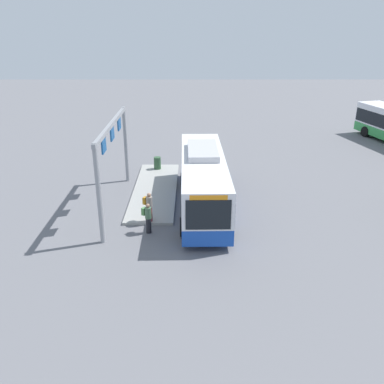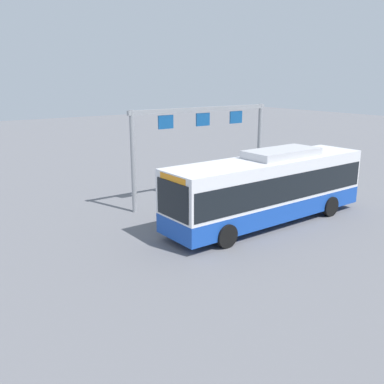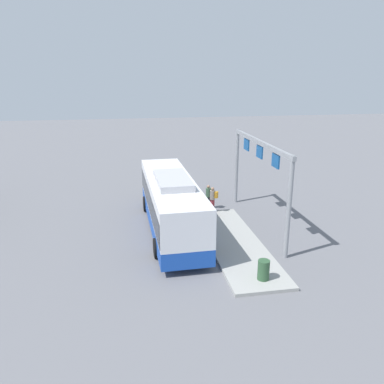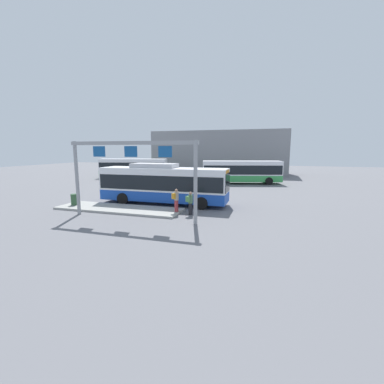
# 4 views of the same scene
# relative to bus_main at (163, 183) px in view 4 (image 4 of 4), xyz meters

# --- Properties ---
(ground_plane) EXTENTS (120.00, 120.00, 0.00)m
(ground_plane) POSITION_rel_bus_main_xyz_m (0.01, 0.00, -1.81)
(ground_plane) COLOR slate
(platform_curb) EXTENTS (10.00, 2.80, 0.16)m
(platform_curb) POSITION_rel_bus_main_xyz_m (-2.47, -3.09, -1.73)
(platform_curb) COLOR #9E9E99
(platform_curb) RESTS_ON ground
(bus_main) EXTENTS (10.97, 2.85, 3.46)m
(bus_main) POSITION_rel_bus_main_xyz_m (0.00, 0.00, 0.00)
(bus_main) COLOR #1947AD
(bus_main) RESTS_ON ground
(bus_background_left) EXTENTS (11.18, 5.14, 3.10)m
(bus_background_left) POSITION_rel_bus_main_xyz_m (-13.23, 18.29, -0.03)
(bus_background_left) COLOR green
(bus_background_left) RESTS_ON ground
(bus_background_right) EXTENTS (10.79, 5.20, 3.10)m
(bus_background_right) POSITION_rel_bus_main_xyz_m (4.76, 15.70, -0.03)
(bus_background_right) COLOR green
(bus_background_right) RESTS_ON ground
(person_boarding) EXTENTS (0.52, 0.60, 1.67)m
(person_boarding) POSITION_rel_bus_main_xyz_m (2.26, -3.01, -0.76)
(person_boarding) COLOR maroon
(person_boarding) RESTS_ON platform_curb
(person_waiting_near) EXTENTS (0.54, 0.60, 1.67)m
(person_waiting_near) POSITION_rel_bus_main_xyz_m (3.32, -2.97, -0.92)
(person_waiting_near) COLOR black
(person_waiting_near) RESTS_ON ground
(platform_sign_gantry) EXTENTS (9.17, 0.24, 5.20)m
(platform_sign_gantry) POSITION_rel_bus_main_xyz_m (-0.02, -5.17, 1.94)
(platform_sign_gantry) COLOR gray
(platform_sign_gantry) RESTS_ON ground
(station_building) EXTENTS (25.38, 8.00, 8.07)m
(station_building) POSITION_rel_bus_main_xyz_m (-1.26, 30.55, 2.22)
(station_building) COLOR gray
(station_building) RESTS_ON ground
(trash_bin) EXTENTS (0.52, 0.52, 0.90)m
(trash_bin) POSITION_rel_bus_main_xyz_m (-6.50, -3.23, -1.20)
(trash_bin) COLOR #2D5133
(trash_bin) RESTS_ON platform_curb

